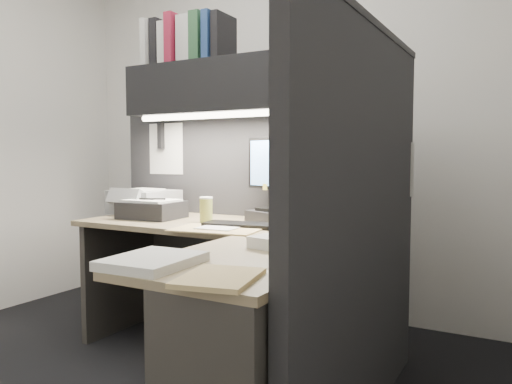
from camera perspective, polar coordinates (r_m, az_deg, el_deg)
wall_back at (r=3.61m, az=3.40°, el=8.06°), size 3.50×0.04×2.70m
partition_back at (r=3.10m, az=-0.73°, el=-1.44°), size 1.90×0.06×1.60m
partition_right at (r=2.03m, az=12.10°, el=-4.40°), size 0.06×1.50×1.60m
desk at (r=2.18m, az=-4.00°, el=-13.36°), size 1.70×1.53×0.73m
overhead_shelf at (r=2.91m, az=-0.89°, el=12.02°), size 1.55×0.34×0.30m
task_light_tube at (r=2.77m, az=-2.35°, el=8.88°), size 1.32×0.04×0.04m
monitor at (r=2.78m, az=2.20°, el=0.41°), size 0.42×0.30×0.48m
keyboard at (r=2.59m, az=-1.01°, el=-3.82°), size 0.48×0.22×0.02m
mousepad at (r=2.38m, az=4.48°, el=-4.75°), size 0.24×0.22×0.00m
mouse at (r=2.38m, az=4.46°, el=-4.27°), size 0.09×0.12×0.04m
telephone at (r=2.70m, az=11.51°, el=-2.78°), size 0.31×0.31×0.10m
coffee_cup at (r=2.79m, az=-5.73°, el=-2.13°), size 0.09×0.09×0.13m
printer at (r=3.30m, az=-12.66°, el=-1.10°), size 0.40×0.35×0.15m
notebook_stack at (r=3.04m, az=-11.78°, el=-2.01°), size 0.36×0.31×0.10m
open_folder at (r=2.51m, az=-4.50°, el=-4.27°), size 0.47×0.34×0.01m
paper_stack_a at (r=2.01m, az=3.44°, el=-5.75°), size 0.28×0.25×0.05m
paper_stack_b at (r=1.73m, az=-11.72°, el=-7.72°), size 0.27×0.33×0.03m
manila_stack at (r=1.50m, az=-4.23°, el=-9.76°), size 0.26×0.31×0.02m
binder_row at (r=3.19m, az=-7.79°, el=16.62°), size 0.56×0.26×0.31m
pinned_papers at (r=2.57m, az=2.74°, el=3.11°), size 1.76×1.31×0.51m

